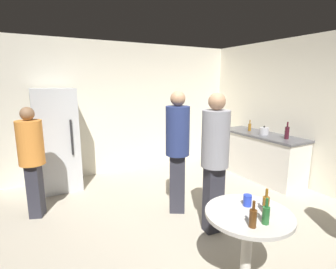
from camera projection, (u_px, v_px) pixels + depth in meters
ground_plane at (188, 230)px, 3.50m from camera, size 5.20×5.20×0.10m
wall_back at (121, 108)px, 5.48m from camera, size 5.32×0.06×2.70m
wall_side_right at (318, 115)px, 4.45m from camera, size 0.06×5.20×2.70m
refrigerator at (57, 140)px, 4.57m from camera, size 0.70×0.68×1.80m
kitchen_counter at (260, 155)px, 5.22m from camera, size 0.64×1.79×0.90m
kettle at (264, 131)px, 5.01m from camera, size 0.24×0.17×0.18m
wine_bottle_on_counter at (287, 132)px, 4.63m from camera, size 0.08×0.08×0.31m
beer_bottle_on_counter at (250, 127)px, 5.38m from camera, size 0.06×0.06×0.23m
foreground_table at (248, 223)px, 2.40m from camera, size 0.80×0.80×0.73m
beer_bottle_amber at (266, 204)px, 2.36m from camera, size 0.06×0.06×0.23m
beer_bottle_brown at (253, 218)px, 2.12m from camera, size 0.06×0.06×0.23m
beer_bottle_green at (266, 215)px, 2.17m from camera, size 0.06×0.06×0.23m
plastic_cup_blue at (247, 200)px, 2.49m from camera, size 0.08×0.08×0.11m
person_in_orange_shirt at (32, 154)px, 3.59m from camera, size 0.44×0.44×1.58m
person_in_gray_shirt at (215, 153)px, 3.18m from camera, size 0.37×0.37×1.78m
person_in_navy_shirt at (178, 143)px, 3.69m from camera, size 0.47×0.47×1.79m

